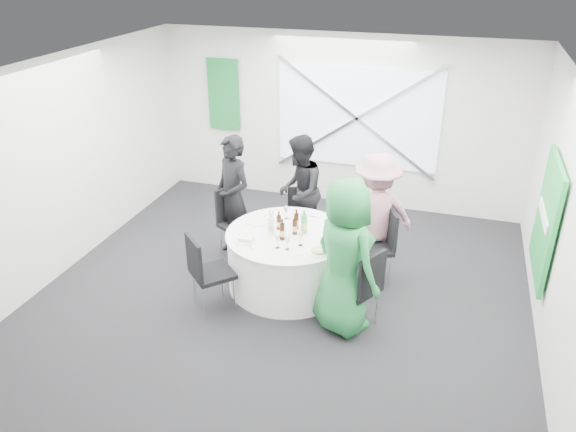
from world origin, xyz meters
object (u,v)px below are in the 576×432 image
(person_woman_green, at_px, (345,257))
(clear_water_bottle, at_px, (271,226))
(chair_back, at_px, (299,212))
(person_man_back, at_px, (300,191))
(person_man_back_left, at_px, (233,197))
(chair_back_left, at_px, (234,217))
(banquet_table, at_px, (288,260))
(person_woman_pink, at_px, (375,216))
(chair_back_right, at_px, (381,240))
(chair_front_right, at_px, (362,283))
(green_water_bottle, at_px, (304,224))
(chair_front_left, at_px, (205,268))

(person_woman_green, bearing_deg, clear_water_bottle, 9.62)
(chair_back, distance_m, person_man_back, 0.34)
(person_woman_green, bearing_deg, person_man_back_left, 2.88)
(chair_back_left, relative_size, clear_water_bottle, 3.26)
(banquet_table, relative_size, person_woman_pink, 0.93)
(chair_back_right, distance_m, chair_front_right, 1.06)
(person_man_back, bearing_deg, green_water_bottle, 9.71)
(chair_back_left, xyz_separation_m, person_woman_green, (1.81, -1.21, 0.34))
(chair_back, distance_m, chair_back_right, 1.49)
(person_man_back_left, bearing_deg, chair_back_left, -28.42)
(person_woman_pink, bearing_deg, chair_back_left, -31.47)
(person_man_back, height_order, person_woman_pink, person_woman_pink)
(chair_front_right, distance_m, person_man_back_left, 2.36)
(chair_back_left, bearing_deg, person_woman_green, -92.92)
(person_woman_green, bearing_deg, chair_back, -23.29)
(chair_front_right, relative_size, green_water_bottle, 3.24)
(banquet_table, height_order, person_man_back, person_man_back)
(chair_front_right, relative_size, person_man_back_left, 0.57)
(chair_back, distance_m, person_woman_green, 2.15)
(chair_back_right, relative_size, green_water_bottle, 3.27)
(chair_back, height_order, chair_front_right, chair_front_right)
(chair_front_right, height_order, clear_water_bottle, clear_water_bottle)
(chair_front_right, xyz_separation_m, clear_water_bottle, (-1.24, 0.48, 0.29))
(banquet_table, bearing_deg, chair_back_right, 23.45)
(banquet_table, height_order, chair_back_left, chair_back_left)
(chair_back, height_order, clear_water_bottle, clear_water_bottle)
(banquet_table, bearing_deg, person_woman_green, -36.72)
(chair_back, xyz_separation_m, chair_back_left, (-0.76, -0.62, 0.10))
(person_man_back, distance_m, clear_water_bottle, 1.27)
(chair_back_left, relative_size, person_man_back, 0.60)
(chair_back_left, height_order, person_woman_pink, person_woman_pink)
(person_man_back_left, distance_m, green_water_bottle, 1.27)
(person_woman_green, bearing_deg, chair_back_right, -65.86)
(chair_back_left, bearing_deg, chair_back_right, -62.04)
(person_woman_pink, relative_size, green_water_bottle, 5.45)
(chair_back_left, bearing_deg, person_man_back, -21.71)
(clear_water_bottle, bearing_deg, person_man_back_left, 138.70)
(person_man_back, bearing_deg, person_woman_green, 20.67)
(chair_back, distance_m, chair_front_left, 2.08)
(chair_back_right, bearing_deg, person_man_back_left, -116.65)
(chair_front_left, distance_m, clear_water_bottle, 0.96)
(chair_front_left, xyz_separation_m, green_water_bottle, (0.95, 0.88, 0.29))
(chair_back_right, distance_m, green_water_bottle, 1.03)
(chair_back_right, bearing_deg, clear_water_bottle, -89.16)
(person_man_back, xyz_separation_m, green_water_bottle, (0.38, -1.09, 0.06))
(person_man_back_left, xyz_separation_m, person_man_back, (0.78, 0.58, -0.05))
(banquet_table, height_order, person_man_back_left, person_man_back_left)
(person_man_back, bearing_deg, chair_back_left, -61.70)
(person_man_back_left, bearing_deg, green_water_bottle, 7.28)
(chair_front_left, xyz_separation_m, person_man_back_left, (-0.21, 1.40, 0.28))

